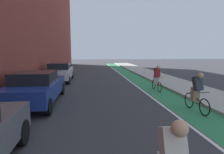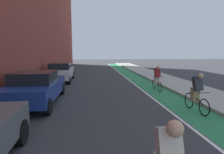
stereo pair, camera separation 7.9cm
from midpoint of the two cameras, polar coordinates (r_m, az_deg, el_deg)
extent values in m
plane|color=#38383D|center=(15.89, -3.63, -1.23)|extent=(94.51, 94.51, 0.00)
cube|color=#2D8451|center=(18.32, 7.01, -0.09)|extent=(1.60, 42.96, 0.00)
cube|color=white|center=(18.14, 4.23, -0.13)|extent=(0.12, 42.96, 0.00)
cube|color=#A8A59E|center=(18.92, 13.51, 0.21)|extent=(2.80, 42.96, 0.14)
cylinder|color=black|center=(5.69, -25.42, -14.79)|extent=(0.24, 0.67, 0.66)
cube|color=navy|center=(9.61, -21.51, -3.42)|extent=(1.96, 4.73, 0.70)
cube|color=black|center=(9.30, -22.06, -0.21)|extent=(1.71, 1.99, 0.55)
cylinder|color=black|center=(11.63, -23.33, -3.43)|extent=(0.22, 0.66, 0.66)
cylinder|color=black|center=(11.24, -14.62, -3.42)|extent=(0.22, 0.66, 0.66)
cylinder|color=black|center=(7.77, -18.52, -8.47)|extent=(0.22, 0.66, 0.66)
cube|color=silver|center=(16.31, -15.06, 1.16)|extent=(1.87, 4.48, 0.70)
cube|color=black|center=(16.04, -15.24, 3.12)|extent=(1.62, 1.89, 0.55)
cylinder|color=black|center=(18.13, -16.84, 0.60)|extent=(0.23, 0.66, 0.66)
cylinder|color=black|center=(17.91, -11.62, 0.69)|extent=(0.23, 0.66, 0.66)
cylinder|color=black|center=(14.87, -19.11, -0.95)|extent=(0.23, 0.66, 0.66)
cylinder|color=black|center=(14.60, -12.74, -0.87)|extent=(0.23, 0.66, 0.66)
cube|color=beige|center=(2.84, 17.60, -19.75)|extent=(0.33, 0.40, 0.60)
sphere|color=tan|center=(2.57, 19.28, -14.49)|extent=(0.22, 0.22, 0.22)
cube|color=#333842|center=(2.93, 16.65, -18.36)|extent=(0.26, 0.28, 0.39)
torus|color=black|center=(8.09, 26.26, -8.20)|extent=(0.08, 0.67, 0.67)
torus|color=black|center=(8.94, 22.37, -6.54)|extent=(0.08, 0.67, 0.67)
cylinder|color=black|center=(8.46, 24.30, -5.89)|extent=(0.09, 0.96, 0.33)
cylinder|color=black|center=(8.59, 23.65, -5.11)|extent=(0.04, 0.12, 0.55)
cylinder|color=black|center=(8.03, 26.17, -4.28)|extent=(0.48, 0.05, 0.02)
cube|color=tan|center=(8.51, 23.96, -4.76)|extent=(0.29, 0.25, 0.56)
cube|color=#333842|center=(8.33, 24.61, -1.84)|extent=(0.34, 0.42, 0.60)
sphere|color=tan|center=(8.15, 25.35, 0.35)|extent=(0.22, 0.22, 0.22)
torus|color=black|center=(11.85, 14.40, -2.96)|extent=(0.05, 0.62, 0.62)
torus|color=black|center=(12.82, 12.74, -2.12)|extent=(0.05, 0.62, 0.62)
cylinder|color=red|center=(12.30, 13.57, -1.51)|extent=(0.05, 0.96, 0.33)
cylinder|color=red|center=(12.46, 13.29, -1.02)|extent=(0.04, 0.12, 0.55)
cylinder|color=red|center=(11.84, 14.35, -0.27)|extent=(0.48, 0.03, 0.02)
cube|color=beige|center=(12.37, 13.42, -0.75)|extent=(0.28, 0.24, 0.56)
cube|color=maroon|center=(12.20, 13.69, 1.30)|extent=(0.32, 0.40, 0.60)
sphere|color=tan|center=(12.02, 14.00, 2.83)|extent=(0.22, 0.22, 0.22)
camera|label=1|loc=(0.04, -89.77, 0.03)|focal=30.36mm
camera|label=2|loc=(0.04, 90.23, -0.03)|focal=30.36mm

